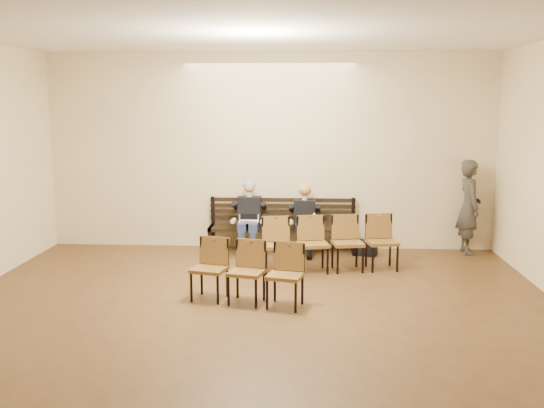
{
  "coord_description": "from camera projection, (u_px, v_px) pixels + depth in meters",
  "views": [
    {
      "loc": [
        0.67,
        -5.82,
        2.63
      ],
      "look_at": [
        0.1,
        4.05,
        0.96
      ],
      "focal_mm": 40.0,
      "sensor_mm": 36.0,
      "label": 1
    }
  ],
  "objects": [
    {
      "name": "seated_woman",
      "position": [
        304.0,
        224.0,
        10.54
      ],
      "size": [
        0.46,
        0.64,
        1.08
      ],
      "primitive_type": null,
      "color": "black",
      "rests_on": "ground"
    },
    {
      "name": "laptop",
      "position": [
        248.0,
        223.0,
        10.43
      ],
      "size": [
        0.37,
        0.31,
        0.25
      ],
      "primitive_type": "cube",
      "rotation": [
        0.0,
        0.0,
        -0.13
      ],
      "color": "silver",
      "rests_on": "bench"
    },
    {
      "name": "bag",
      "position": [
        366.0,
        248.0,
        10.5
      ],
      "size": [
        0.41,
        0.35,
        0.26
      ],
      "primitive_type": "cube",
      "rotation": [
        0.0,
        0.0,
        -0.38
      ],
      "color": "black",
      "rests_on": "ground"
    },
    {
      "name": "chair_row_back",
      "position": [
        330.0,
        244.0,
        9.46
      ],
      "size": [
        2.18,
        0.87,
        0.88
      ],
      "primitive_type": "cube",
      "rotation": [
        0.0,
        0.0,
        0.19
      ],
      "color": "brown",
      "rests_on": "ground"
    },
    {
      "name": "passerby",
      "position": [
        469.0,
        200.0,
        10.53
      ],
      "size": [
        0.5,
        0.72,
        1.9
      ],
      "primitive_type": "imported",
      "rotation": [
        0.0,
        0.0,
        1.64
      ],
      "color": "#3A3530",
      "rests_on": "ground"
    },
    {
      "name": "chair_row_front",
      "position": [
        246.0,
        273.0,
        7.95
      ],
      "size": [
        1.56,
        0.8,
        0.83
      ],
      "primitive_type": "cube",
      "rotation": [
        0.0,
        0.0,
        -0.24
      ],
      "color": "brown",
      "rests_on": "ground"
    },
    {
      "name": "water_bottle",
      "position": [
        314.0,
        226.0,
        10.27
      ],
      "size": [
        0.07,
        0.07,
        0.21
      ],
      "primitive_type": "cylinder",
      "rotation": [
        0.0,
        0.0,
        0.03
      ],
      "color": "silver",
      "rests_on": "bench"
    },
    {
      "name": "seated_man",
      "position": [
        249.0,
        219.0,
        10.58
      ],
      "size": [
        0.51,
        0.71,
        1.23
      ],
      "primitive_type": null,
      "color": "black",
      "rests_on": "ground"
    },
    {
      "name": "ground",
      "position": [
        240.0,
        362.0,
        6.21
      ],
      "size": [
        10.0,
        10.0,
        0.0
      ],
      "primitive_type": "plane",
      "color": "brown",
      "rests_on": "ground"
    },
    {
      "name": "room_walls",
      "position": [
        246.0,
        111.0,
        6.56
      ],
      "size": [
        8.02,
        10.01,
        3.51
      ],
      "color": "beige",
      "rests_on": "ground"
    },
    {
      "name": "bench",
      "position": [
        282.0,
        239.0,
        10.73
      ],
      "size": [
        2.6,
        0.9,
        0.45
      ],
      "primitive_type": "cube",
      "color": "black",
      "rests_on": "ground"
    }
  ]
}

